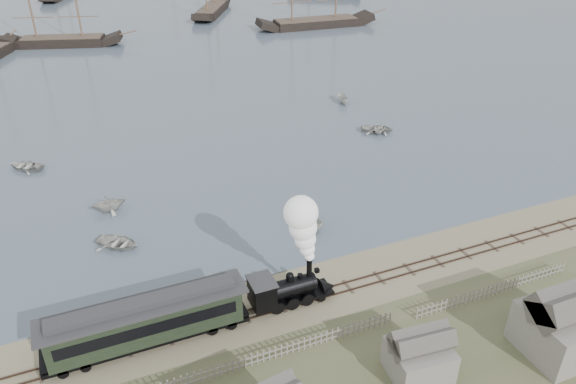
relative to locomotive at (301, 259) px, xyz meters
name	(u,v)px	position (x,y,z in m)	size (l,w,h in m)	color
ground	(316,279)	(2.38, 2.00, -4.20)	(600.00, 600.00, 0.00)	gray
rail_track	(327,293)	(2.38, 0.00, -4.16)	(120.00, 1.80, 0.16)	#3C2920
picket_fence_west	(276,359)	(-4.12, -5.00, -4.20)	(19.00, 0.10, 1.20)	slate
picket_fence_east	(493,295)	(14.88, -5.50, -4.20)	(15.00, 0.10, 1.20)	slate
shed_mid	(417,373)	(4.38, -10.00, -4.20)	(4.00, 3.50, 3.60)	slate
shed_right	(559,347)	(15.38, -12.00, -4.20)	(6.00, 5.00, 5.10)	slate
locomotive	(301,259)	(0.00, 0.00, 0.00)	(7.30, 2.73, 9.10)	black
passenger_coach	(146,320)	(-12.14, 0.00, -1.94)	(14.78, 2.85, 3.59)	black
beached_dinghy	(201,307)	(-7.73, 1.89, -3.77)	(4.21, 3.01, 0.87)	#BBBAB2
rowboat_0	(118,243)	(-12.50, 13.27, -3.71)	(4.16, 2.97, 0.86)	#BBBAB2
rowboat_1	(109,203)	(-12.38, 20.05, -3.24)	(3.42, 2.95, 1.80)	#BBBAB2
rowboat_2	(312,221)	(5.33, 9.38, -3.51)	(3.30, 1.24, 1.27)	#BBBAB2
rowboat_3	(377,129)	(22.82, 26.49, -3.71)	(4.24, 3.03, 0.88)	#BBBAB2
rowboat_4	(380,129)	(22.90, 25.92, -3.45)	(2.63, 2.27, 1.38)	#BBBAB2
rowboat_5	(343,99)	(23.52, 37.67, -3.53)	(3.18, 1.19, 1.23)	#BBBAB2
rowboat_6	(26,166)	(-20.06, 33.10, -3.71)	(4.19, 2.99, 0.87)	#BBBAB2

